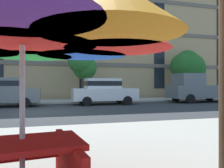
{
  "coord_description": "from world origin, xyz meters",
  "views": [
    {
      "loc": [
        0.29,
        -11.73,
        1.37
      ],
      "look_at": [
        4.51,
        3.2,
        1.4
      ],
      "focal_mm": 37.16,
      "sensor_mm": 36.0,
      "label": 1
    }
  ],
  "objects_px": {
    "street_tree_middle": "(82,65)",
    "street_tree_right": "(188,67)",
    "sedan_gray": "(2,91)",
    "pickup_gray": "(198,89)",
    "sedan_white": "(104,91)",
    "patio_umbrella": "(22,22)"
  },
  "relations": [
    {
      "from": "sedan_white",
      "to": "street_tree_right",
      "type": "relative_size",
      "value": 0.96
    },
    {
      "from": "sedan_gray",
      "to": "pickup_gray",
      "type": "xyz_separation_m",
      "value": [
        13.94,
        0.0,
        0.08
      ]
    },
    {
      "from": "sedan_white",
      "to": "patio_umbrella",
      "type": "height_order",
      "value": "patio_umbrella"
    },
    {
      "from": "sedan_gray",
      "to": "sedan_white",
      "type": "relative_size",
      "value": 1.0
    },
    {
      "from": "sedan_white",
      "to": "street_tree_middle",
      "type": "relative_size",
      "value": 1.04
    },
    {
      "from": "street_tree_middle",
      "to": "street_tree_right",
      "type": "xyz_separation_m",
      "value": [
        9.91,
        0.14,
        0.02
      ]
    },
    {
      "from": "street_tree_middle",
      "to": "patio_umbrella",
      "type": "xyz_separation_m",
      "value": [
        -3.06,
        -16.0,
        -0.91
      ]
    },
    {
      "from": "pickup_gray",
      "to": "sedan_gray",
      "type": "bearing_deg",
      "value": -180.0
    },
    {
      "from": "patio_umbrella",
      "to": "street_tree_right",
      "type": "bearing_deg",
      "value": 51.23
    },
    {
      "from": "sedan_white",
      "to": "patio_umbrella",
      "type": "xyz_separation_m",
      "value": [
        -4.03,
        -12.7,
        1.11
      ]
    },
    {
      "from": "sedan_gray",
      "to": "street_tree_middle",
      "type": "bearing_deg",
      "value": 31.22
    },
    {
      "from": "street_tree_right",
      "to": "sedan_gray",
      "type": "bearing_deg",
      "value": -167.37
    },
    {
      "from": "sedan_gray",
      "to": "patio_umbrella",
      "type": "bearing_deg",
      "value": -79.34
    },
    {
      "from": "sedan_gray",
      "to": "street_tree_right",
      "type": "relative_size",
      "value": 0.96
    },
    {
      "from": "sedan_gray",
      "to": "street_tree_right",
      "type": "height_order",
      "value": "street_tree_right"
    },
    {
      "from": "street_tree_right",
      "to": "patio_umbrella",
      "type": "bearing_deg",
      "value": -128.77
    },
    {
      "from": "pickup_gray",
      "to": "street_tree_middle",
      "type": "bearing_deg",
      "value": 158.74
    },
    {
      "from": "sedan_gray",
      "to": "pickup_gray",
      "type": "height_order",
      "value": "pickup_gray"
    },
    {
      "from": "sedan_white",
      "to": "pickup_gray",
      "type": "relative_size",
      "value": 0.86
    },
    {
      "from": "sedan_gray",
      "to": "pickup_gray",
      "type": "distance_m",
      "value": 13.94
    },
    {
      "from": "sedan_gray",
      "to": "street_tree_middle",
      "type": "relative_size",
      "value": 1.04
    },
    {
      "from": "pickup_gray",
      "to": "street_tree_middle",
      "type": "distance_m",
      "value": 9.31
    }
  ]
}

